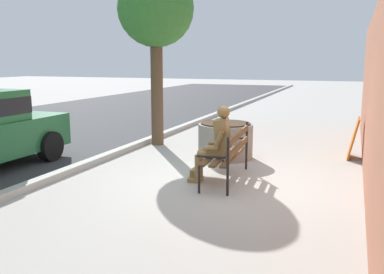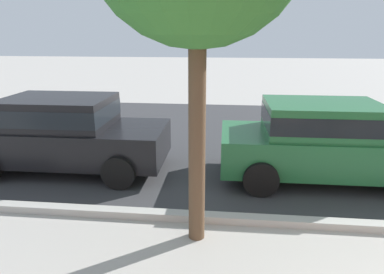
% 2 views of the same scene
% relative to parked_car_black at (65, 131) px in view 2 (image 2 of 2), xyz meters
% --- Properties ---
extents(street_surface, '(60.00, 9.00, 0.01)m').
position_rel_parked_car_black_xyz_m(street_surface, '(6.47, 2.75, -0.84)').
color(street_surface, '#38383A').
rests_on(street_surface, ground).
extents(parked_car_black, '(4.12, 1.95, 1.56)m').
position_rel_parked_car_black_xyz_m(parked_car_black, '(0.00, 0.00, 0.00)').
color(parked_car_black, black).
rests_on(parked_car_black, ground).
extents(parked_car_green, '(4.12, 1.95, 1.56)m').
position_rel_parked_car_black_xyz_m(parked_car_green, '(5.28, 0.00, 0.00)').
color(parked_car_green, '#236638').
rests_on(parked_car_green, ground).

